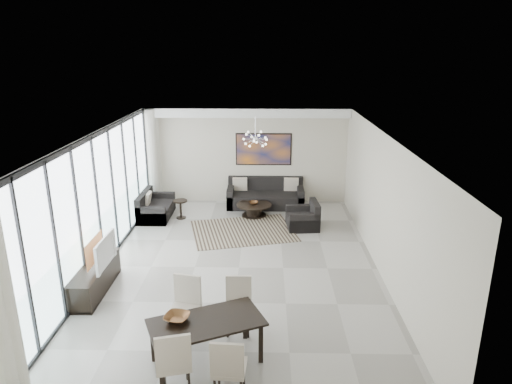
{
  "coord_description": "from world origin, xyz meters",
  "views": [
    {
      "loc": [
        0.57,
        -8.93,
        4.57
      ],
      "look_at": [
        0.34,
        1.5,
        1.25
      ],
      "focal_mm": 32.0,
      "sensor_mm": 36.0,
      "label": 1
    }
  ],
  "objects_px": {
    "coffee_table": "(254,209)",
    "dining_table": "(206,326)",
    "television": "(100,251)",
    "sofa_main": "(265,197)",
    "tv_console": "(94,279)"
  },
  "relations": [
    {
      "from": "coffee_table",
      "to": "sofa_main",
      "type": "xyz_separation_m",
      "value": [
        0.32,
        0.85,
        0.08
      ]
    },
    {
      "from": "dining_table",
      "to": "sofa_main",
      "type": "bearing_deg",
      "value": 83.13
    },
    {
      "from": "sofa_main",
      "to": "television",
      "type": "bearing_deg",
      "value": -121.95
    },
    {
      "from": "coffee_table",
      "to": "television",
      "type": "relative_size",
      "value": 0.98
    },
    {
      "from": "tv_console",
      "to": "dining_table",
      "type": "distance_m",
      "value": 3.22
    },
    {
      "from": "coffee_table",
      "to": "dining_table",
      "type": "distance_m",
      "value": 6.36
    },
    {
      "from": "television",
      "to": "dining_table",
      "type": "xyz_separation_m",
      "value": [
        2.3,
        -2.1,
        -0.22
      ]
    },
    {
      "from": "sofa_main",
      "to": "tv_console",
      "type": "relative_size",
      "value": 1.32
    },
    {
      "from": "coffee_table",
      "to": "dining_table",
      "type": "bearing_deg",
      "value": -94.9
    },
    {
      "from": "coffee_table",
      "to": "sofa_main",
      "type": "bearing_deg",
      "value": 69.23
    },
    {
      "from": "coffee_table",
      "to": "television",
      "type": "height_order",
      "value": "television"
    },
    {
      "from": "dining_table",
      "to": "television",
      "type": "bearing_deg",
      "value": 137.69
    },
    {
      "from": "tv_console",
      "to": "television",
      "type": "bearing_deg",
      "value": 17.96
    },
    {
      "from": "coffee_table",
      "to": "tv_console",
      "type": "height_order",
      "value": "tv_console"
    },
    {
      "from": "sofa_main",
      "to": "dining_table",
      "type": "relative_size",
      "value": 1.22
    }
  ]
}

